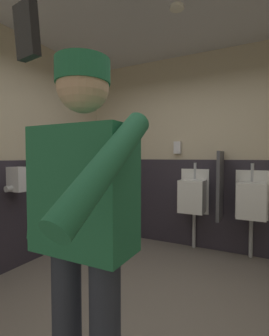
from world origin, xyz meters
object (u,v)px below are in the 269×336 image
at_px(urinal_middle, 251,200).
at_px(person, 83,219).
at_px(hand_dryer, 17,179).
at_px(soap_dispenser, 177,148).
at_px(cell_phone, 27,31).
at_px(urinal_left, 193,196).

xyz_separation_m(urinal_middle, person, (-0.62, -2.59, 0.27)).
relative_size(hand_dryer, soap_dispenser, 1.56).
bearing_deg(hand_dryer, urinal_middle, 33.12).
height_order(cell_phone, hand_dryer, cell_phone).
height_order(urinal_left, cell_phone, cell_phone).
bearing_deg(urinal_middle, soap_dispenser, 173.30).
bearing_deg(hand_dryer, cell_phone, -36.80).
relative_size(urinal_middle, cell_phone, 11.27).
distance_m(urinal_left, cell_phone, 3.22).
xyz_separation_m(urinal_left, urinal_middle, (0.75, 0.00, 0.00)).
height_order(urinal_left, person, person).
relative_size(urinal_middle, hand_dryer, 4.43).
bearing_deg(urinal_left, hand_dryer, -136.48).
distance_m(urinal_middle, cell_phone, 3.21).
xyz_separation_m(urinal_left, hand_dryer, (-1.65, -1.56, 0.29)).
bearing_deg(urinal_left, soap_dispenser, 155.92).
bearing_deg(hand_dryer, soap_dispenser, 50.67).
bearing_deg(urinal_left, person, -87.07).
xyz_separation_m(urinal_left, soap_dispenser, (-0.27, 0.12, 0.69)).
height_order(urinal_middle, soap_dispenser, soap_dispenser).
bearing_deg(urinal_middle, urinal_left, 180.00).
xyz_separation_m(person, hand_dryer, (-1.78, 1.02, 0.02)).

